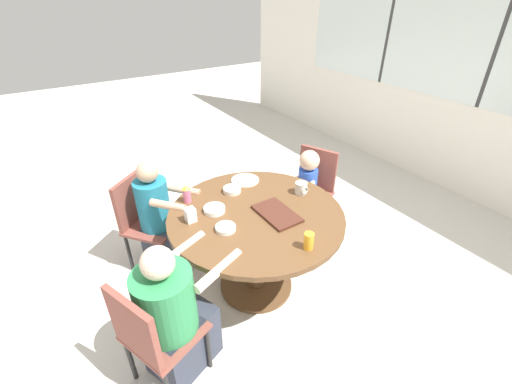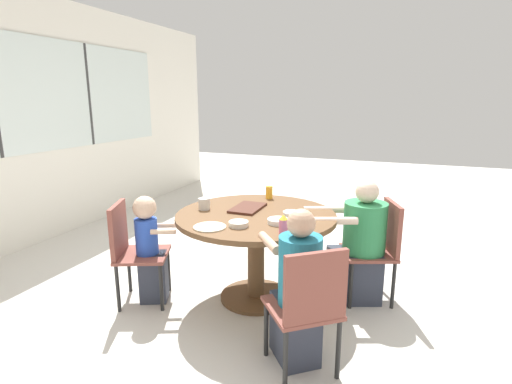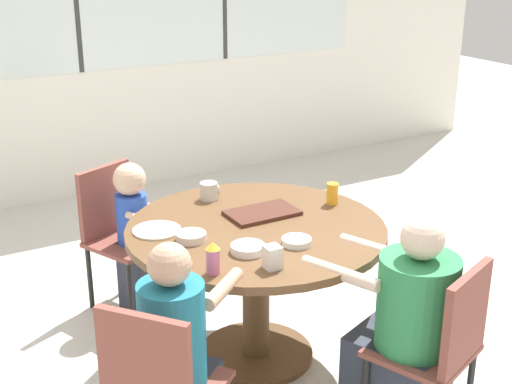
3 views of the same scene
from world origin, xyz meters
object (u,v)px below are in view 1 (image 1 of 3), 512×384
Objects in this scene: chair_for_man_blue_shirt at (151,333)px; coffee_mug at (301,188)px; bowl_white_shallow at (214,209)px; person_toddler at (305,195)px; sippy_cup at (187,193)px; chair_for_woman_green_shirt at (142,216)px; juice_glass at (309,241)px; chair_for_toddler at (313,184)px; bowl_fruit at (226,228)px; person_man_blue_shirt at (175,318)px; milk_carton_small at (190,215)px; person_woman_green_shirt at (160,222)px; bowl_cereal at (232,190)px.

coffee_mug is at bearing 84.86° from chair_for_man_blue_shirt.
chair_for_man_blue_shirt reaches higher than bowl_white_shallow.
person_toddler is at bearing 132.45° from coffee_mug.
sippy_cup is 0.26m from bowl_white_shallow.
chair_for_woman_green_shirt is 0.57m from sippy_cup.
chair_for_woman_green_shirt is 7.31× the size of juice_glass.
chair_for_toddler is 6.01× the size of bowl_fruit.
coffee_mug is (-0.34, 1.24, 0.35)m from person_man_blue_shirt.
milk_carton_small is 0.28m from bowl_fruit.
bowl_white_shallow is at bearing 106.86° from chair_for_man_blue_shirt.
chair_for_toddler is 1.30m from juice_glass.
person_man_blue_shirt is at bearing 36.68° from person_woman_green_shirt.
bowl_white_shallow is (-0.15, -0.70, -0.03)m from coffee_mug.
person_woman_green_shirt reaches higher than bowl_white_shallow.
coffee_mug is 0.90m from milk_carton_small.
chair_for_man_blue_shirt is (1.17, -0.32, 0.00)m from chair_for_woman_green_shirt.
chair_for_woman_green_shirt and chair_for_toddler have the same top height.
milk_carton_small is at bearing -143.28° from juice_glass.
juice_glass is 0.86m from bowl_cereal.
bowl_white_shallow is (-0.49, 0.54, 0.32)m from person_man_blue_shirt.
person_woman_green_shirt is at bearing 136.95° from chair_for_man_blue_shirt.
juice_glass is 0.80× the size of bowl_cereal.
chair_for_toddler is 1.43m from milk_carton_small.
chair_for_toddler is 5.85× the size of bowl_cereal.
person_man_blue_shirt is 1.72m from person_toddler.
person_toddler reaches higher than chair_for_man_blue_shirt.
sippy_cup is at bearing -170.98° from bowl_fruit.
person_woman_green_shirt is at bearing 56.31° from chair_for_toddler.
person_man_blue_shirt reaches higher than bowl_white_shallow.
bowl_fruit is (0.09, -0.74, -0.03)m from coffee_mug.
person_woman_green_shirt is (0.13, 0.10, -0.03)m from chair_for_woman_green_shirt.
chair_for_toddler is 5.32× the size of bowl_white_shallow.
sippy_cup is at bearing 121.72° from chair_for_man_blue_shirt.
chair_for_man_blue_shirt is 1.89m from person_toddler.
bowl_cereal is (-0.72, 0.95, 0.27)m from chair_for_man_blue_shirt.
chair_for_man_blue_shirt is 1.04m from sippy_cup.
chair_for_man_blue_shirt is at bearing 29.49° from person_woman_green_shirt.
chair_for_toddler is at bearing 91.37° from person_man_blue_shirt.
sippy_cup is at bearing -154.17° from bowl_white_shallow.
bowl_white_shallow is at bearing 77.20° from chair_for_toddler.
chair_for_woman_green_shirt is 0.96m from bowl_fruit.
juice_glass reaches higher than bowl_cereal.
person_man_blue_shirt is at bearing 88.86° from chair_for_toddler.
person_woman_green_shirt is 1.01m from person_man_blue_shirt.
bowl_fruit is (-0.25, 0.51, 0.31)m from person_man_blue_shirt.
chair_for_man_blue_shirt is at bearing 88.74° from chair_for_toddler.
person_woman_green_shirt reaches higher than coffee_mug.
juice_glass is 0.82× the size of bowl_fruit.
person_toddler is 1.30m from milk_carton_small.
person_man_blue_shirt is at bearing -103.22° from juice_glass.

